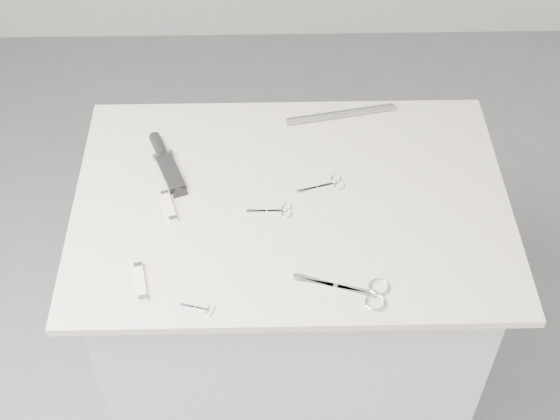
{
  "coord_description": "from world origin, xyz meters",
  "views": [
    {
      "loc": [
        -0.05,
        -1.23,
        2.22
      ],
      "look_at": [
        -0.03,
        -0.03,
        0.92
      ],
      "focal_mm": 50.0,
      "sensor_mm": 36.0,
      "label": 1
    }
  ],
  "objects_px": {
    "embroidery_scissors_a": "(277,211)",
    "metal_rail": "(340,114)",
    "pocket_knife_b": "(141,282)",
    "embroidery_scissors_b": "(328,184)",
    "tiny_scissors": "(202,309)",
    "sheathed_knife": "(165,161)",
    "large_shears": "(362,291)",
    "pocket_knife_a": "(169,206)",
    "plinth": "(290,318)"
  },
  "relations": [
    {
      "from": "embroidery_scissors_b",
      "to": "large_shears",
      "type": "bearing_deg",
      "value": -97.37
    },
    {
      "from": "embroidery_scissors_a",
      "to": "large_shears",
      "type": "bearing_deg",
      "value": -53.03
    },
    {
      "from": "pocket_knife_a",
      "to": "large_shears",
      "type": "bearing_deg",
      "value": -137.98
    },
    {
      "from": "large_shears",
      "to": "pocket_knife_b",
      "type": "xyz_separation_m",
      "value": [
        -0.46,
        0.03,
        0.0
      ]
    },
    {
      "from": "large_shears",
      "to": "embroidery_scissors_a",
      "type": "relative_size",
      "value": 1.95
    },
    {
      "from": "tiny_scissors",
      "to": "sheathed_knife",
      "type": "height_order",
      "value": "sheathed_knife"
    },
    {
      "from": "tiny_scissors",
      "to": "sheathed_knife",
      "type": "bearing_deg",
      "value": 118.87
    },
    {
      "from": "large_shears",
      "to": "pocket_knife_b",
      "type": "height_order",
      "value": "pocket_knife_b"
    },
    {
      "from": "embroidery_scissors_a",
      "to": "sheathed_knife",
      "type": "xyz_separation_m",
      "value": [
        -0.27,
        0.16,
        0.01
      ]
    },
    {
      "from": "plinth",
      "to": "embroidery_scissors_a",
      "type": "height_order",
      "value": "embroidery_scissors_a"
    },
    {
      "from": "tiny_scissors",
      "to": "metal_rail",
      "type": "distance_m",
      "value": 0.67
    },
    {
      "from": "embroidery_scissors_b",
      "to": "sheathed_knife",
      "type": "bearing_deg",
      "value": 151.31
    },
    {
      "from": "sheathed_knife",
      "to": "large_shears",
      "type": "bearing_deg",
      "value": -153.32
    },
    {
      "from": "tiny_scissors",
      "to": "sheathed_knife",
      "type": "distance_m",
      "value": 0.45
    },
    {
      "from": "embroidery_scissors_a",
      "to": "embroidery_scissors_b",
      "type": "height_order",
      "value": "same"
    },
    {
      "from": "embroidery_scissors_b",
      "to": "pocket_knife_b",
      "type": "bearing_deg",
      "value": -162.08
    },
    {
      "from": "metal_rail",
      "to": "embroidery_scissors_a",
      "type": "bearing_deg",
      "value": -117.11
    },
    {
      "from": "large_shears",
      "to": "metal_rail",
      "type": "bearing_deg",
      "value": 107.45
    },
    {
      "from": "plinth",
      "to": "metal_rail",
      "type": "distance_m",
      "value": 0.58
    },
    {
      "from": "sheathed_knife",
      "to": "plinth",
      "type": "bearing_deg",
      "value": -134.39
    },
    {
      "from": "embroidery_scissors_a",
      "to": "embroidery_scissors_b",
      "type": "bearing_deg",
      "value": 34.36
    },
    {
      "from": "embroidery_scissors_a",
      "to": "tiny_scissors",
      "type": "bearing_deg",
      "value": -120.05
    },
    {
      "from": "large_shears",
      "to": "sheathed_knife",
      "type": "distance_m",
      "value": 0.59
    },
    {
      "from": "pocket_knife_a",
      "to": "metal_rail",
      "type": "height_order",
      "value": "metal_rail"
    },
    {
      "from": "embroidery_scissors_b",
      "to": "metal_rail",
      "type": "height_order",
      "value": "metal_rail"
    },
    {
      "from": "tiny_scissors",
      "to": "metal_rail",
      "type": "relative_size",
      "value": 0.26
    },
    {
      "from": "large_shears",
      "to": "metal_rail",
      "type": "xyz_separation_m",
      "value": [
        -0.01,
        0.56,
        0.01
      ]
    },
    {
      "from": "embroidery_scissors_a",
      "to": "metal_rail",
      "type": "relative_size",
      "value": 0.37
    },
    {
      "from": "plinth",
      "to": "sheathed_knife",
      "type": "bearing_deg",
      "value": 156.77
    },
    {
      "from": "embroidery_scissors_b",
      "to": "pocket_knife_a",
      "type": "distance_m",
      "value": 0.37
    },
    {
      "from": "embroidery_scissors_b",
      "to": "metal_rail",
      "type": "relative_size",
      "value": 0.41
    },
    {
      "from": "embroidery_scissors_b",
      "to": "pocket_knife_a",
      "type": "height_order",
      "value": "pocket_knife_a"
    },
    {
      "from": "sheathed_knife",
      "to": "metal_rail",
      "type": "relative_size",
      "value": 0.71
    },
    {
      "from": "pocket_knife_b",
      "to": "embroidery_scissors_b",
      "type": "bearing_deg",
      "value": -67.59
    },
    {
      "from": "plinth",
      "to": "large_shears",
      "type": "bearing_deg",
      "value": -62.69
    },
    {
      "from": "plinth",
      "to": "metal_rail",
      "type": "relative_size",
      "value": 3.22
    },
    {
      "from": "large_shears",
      "to": "pocket_knife_b",
      "type": "bearing_deg",
      "value": -167.11
    },
    {
      "from": "tiny_scissors",
      "to": "metal_rail",
      "type": "xyz_separation_m",
      "value": [
        0.32,
        0.59,
        0.01
      ]
    },
    {
      "from": "large_shears",
      "to": "sheathed_knife",
      "type": "xyz_separation_m",
      "value": [
        -0.44,
        0.4,
        0.0
      ]
    },
    {
      "from": "plinth",
      "to": "embroidery_scissors_a",
      "type": "relative_size",
      "value": 8.77
    },
    {
      "from": "large_shears",
      "to": "embroidery_scissors_b",
      "type": "xyz_separation_m",
      "value": [
        -0.05,
        0.31,
        -0.0
      ]
    },
    {
      "from": "embroidery_scissors_b",
      "to": "pocket_knife_b",
      "type": "distance_m",
      "value": 0.5
    },
    {
      "from": "plinth",
      "to": "embroidery_scissors_b",
      "type": "xyz_separation_m",
      "value": [
        0.09,
        0.05,
        0.47
      ]
    },
    {
      "from": "embroidery_scissors_b",
      "to": "embroidery_scissors_a",
      "type": "bearing_deg",
      "value": -162.63
    },
    {
      "from": "embroidery_scissors_a",
      "to": "pocket_knife_b",
      "type": "xyz_separation_m",
      "value": [
        -0.29,
        -0.2,
        0.0
      ]
    },
    {
      "from": "embroidery_scissors_b",
      "to": "tiny_scissors",
      "type": "bearing_deg",
      "value": -145.15
    },
    {
      "from": "tiny_scissors",
      "to": "pocket_knife_b",
      "type": "xyz_separation_m",
      "value": [
        -0.13,
        0.07,
        0.01
      ]
    },
    {
      "from": "metal_rail",
      "to": "plinth",
      "type": "bearing_deg",
      "value": -114.7
    },
    {
      "from": "tiny_scissors",
      "to": "pocket_knife_b",
      "type": "height_order",
      "value": "pocket_knife_b"
    },
    {
      "from": "pocket_knife_a",
      "to": "plinth",
      "type": "bearing_deg",
      "value": -103.13
    }
  ]
}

